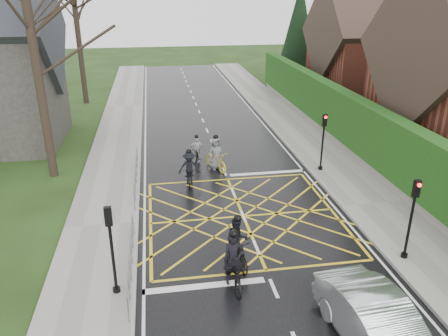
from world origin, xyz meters
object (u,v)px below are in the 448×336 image
object	(u,v)px
cyclist_rear	(234,267)
cyclist_front	(197,152)
cyclist_back	(237,246)
cyclist_mid	(190,171)
car	(380,328)
cyclist_lead	(216,158)

from	to	relation	value
cyclist_rear	cyclist_front	distance (m)	11.22
cyclist_back	cyclist_mid	bearing A→B (deg)	89.11
cyclist_rear	car	size ratio (longest dim) A/B	0.45
cyclist_back	cyclist_lead	distance (m)	8.93
cyclist_back	cyclist_lead	xyz separation A→B (m)	(0.53, 8.91, -0.06)
cyclist_mid	cyclist_lead	size ratio (longest dim) A/B	0.91
cyclist_mid	car	size ratio (longest dim) A/B	0.41
cyclist_front	car	xyz separation A→B (m)	(3.38, -14.71, 0.18)
cyclist_lead	car	xyz separation A→B (m)	(2.47, -13.51, 0.10)
cyclist_lead	cyclist_front	bearing A→B (deg)	104.69
cyclist_rear	cyclist_mid	bearing A→B (deg)	92.02
cyclist_rear	cyclist_lead	distance (m)	10.06
cyclist_mid	cyclist_front	bearing A→B (deg)	81.13
cyclist_back	car	world-z (taller)	cyclist_back
cyclist_mid	cyclist_front	world-z (taller)	cyclist_mid
cyclist_mid	car	bearing A→B (deg)	-66.80
car	cyclist_front	bearing A→B (deg)	96.31
cyclist_front	cyclist_lead	distance (m)	1.51
cyclist_mid	cyclist_front	distance (m)	2.97
cyclist_back	cyclist_front	size ratio (longest dim) A/B	1.21
cyclist_mid	cyclist_lead	distance (m)	2.32
cyclist_rear	cyclist_mid	size ratio (longest dim) A/B	1.10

